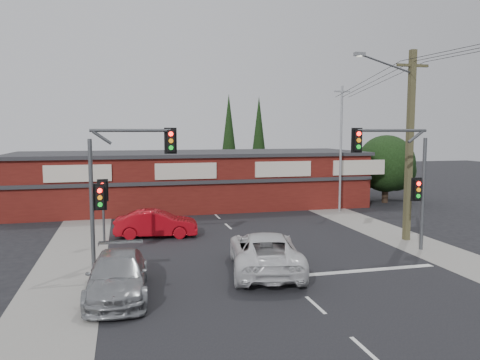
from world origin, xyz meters
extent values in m
plane|color=black|center=(0.00, 0.00, 0.00)|extent=(120.00, 120.00, 0.00)
cube|color=black|center=(0.00, 5.00, 0.01)|extent=(14.00, 70.00, 0.01)
cube|color=gray|center=(-8.50, 5.00, 0.01)|extent=(3.00, 70.00, 0.02)
cube|color=gray|center=(8.50, 5.00, 0.01)|extent=(3.00, 70.00, 0.02)
cube|color=silver|center=(3.50, -1.50, 0.01)|extent=(6.50, 0.35, 0.01)
imported|color=silver|center=(-0.51, -0.49, 0.82)|extent=(3.80, 6.34, 1.65)
imported|color=#959799|center=(-6.44, -2.06, 0.74)|extent=(2.31, 5.20, 1.48)
imported|color=#A70A13|center=(-4.45, 7.00, 0.74)|extent=(4.66, 2.15, 1.48)
cube|color=silver|center=(0.00, -7.96, 0.01)|extent=(0.12, 1.60, 0.01)
cube|color=silver|center=(0.00, -4.62, 0.01)|extent=(0.12, 1.60, 0.01)
cube|color=silver|center=(0.00, -1.27, 0.01)|extent=(0.12, 1.60, 0.01)
cube|color=silver|center=(0.00, 2.07, 0.01)|extent=(0.12, 1.60, 0.01)
cube|color=silver|center=(0.00, 5.42, 0.01)|extent=(0.12, 1.60, 0.01)
cube|color=silver|center=(0.00, 8.77, 0.01)|extent=(0.12, 1.60, 0.01)
cube|color=silver|center=(0.00, 12.11, 0.01)|extent=(0.12, 1.60, 0.01)
cube|color=silver|center=(0.00, 15.46, 0.01)|extent=(0.12, 1.60, 0.01)
cube|color=silver|center=(0.00, 18.80, 0.01)|extent=(0.12, 1.60, 0.01)
cube|color=#4F130F|center=(-1.00, 17.00, 2.00)|extent=(26.00, 8.00, 4.00)
cube|color=#2D2D30|center=(-1.00, 17.00, 4.10)|extent=(26.40, 8.40, 0.25)
cube|color=beige|center=(-9.00, 12.95, 3.10)|extent=(4.20, 0.12, 1.10)
cube|color=beige|center=(-2.00, 12.95, 3.10)|extent=(4.20, 0.12, 1.10)
cube|color=beige|center=(5.00, 12.95, 3.10)|extent=(4.20, 0.12, 1.10)
cube|color=beige|center=(11.00, 12.95, 3.10)|extent=(4.20, 0.12, 1.10)
cube|color=#2D2D30|center=(-1.00, 12.90, 2.30)|extent=(26.00, 0.15, 0.25)
cylinder|color=#2D2116|center=(14.50, 15.00, 0.90)|extent=(0.50, 0.50, 1.80)
sphere|color=black|center=(14.50, 15.00, 3.20)|extent=(4.60, 4.60, 4.60)
sphere|color=black|center=(16.00, 16.00, 2.50)|extent=(3.40, 3.40, 3.40)
sphere|color=black|center=(13.20, 16.40, 2.30)|extent=(2.80, 2.80, 2.80)
cylinder|color=#2D2116|center=(3.50, 24.00, 1.00)|extent=(0.24, 0.24, 2.00)
cone|color=black|center=(3.50, 24.00, 5.50)|extent=(1.80, 1.80, 7.50)
cylinder|color=#2D2116|center=(7.00, 26.00, 1.00)|extent=(0.24, 0.24, 2.00)
cone|color=black|center=(7.00, 26.00, 5.50)|extent=(1.80, 1.80, 7.50)
cylinder|color=#47494C|center=(-7.50, 2.00, 2.75)|extent=(0.18, 0.18, 5.50)
cylinder|color=#47494C|center=(-5.80, 2.00, 5.85)|extent=(3.40, 0.14, 0.14)
cylinder|color=#47494C|center=(-6.99, 2.00, 5.55)|extent=(0.82, 0.14, 0.63)
cube|color=black|center=(-4.10, 2.00, 5.40)|extent=(0.32, 0.22, 0.95)
cube|color=black|center=(-4.10, 2.07, 5.40)|extent=(0.55, 0.04, 1.15)
cylinder|color=#FF0C07|center=(-4.10, 1.87, 5.70)|extent=(0.20, 0.06, 0.20)
cylinder|color=orange|center=(-4.10, 1.87, 5.40)|extent=(0.20, 0.06, 0.20)
cylinder|color=#0CE526|center=(-4.10, 1.87, 5.10)|extent=(0.20, 0.06, 0.20)
cube|color=black|center=(-7.15, 2.00, 3.00)|extent=(0.32, 0.22, 0.95)
cube|color=black|center=(-7.15, 2.07, 3.00)|extent=(0.55, 0.04, 1.15)
cylinder|color=#FF0C07|center=(-7.15, 1.87, 3.30)|extent=(0.20, 0.06, 0.20)
cylinder|color=orange|center=(-7.15, 1.87, 3.00)|extent=(0.20, 0.06, 0.20)
cylinder|color=#0CE526|center=(-7.15, 1.87, 2.70)|extent=(0.20, 0.06, 0.20)
cylinder|color=#47494C|center=(8.00, 1.00, 2.75)|extent=(0.18, 0.18, 5.50)
cylinder|color=#47494C|center=(6.20, 1.00, 5.85)|extent=(3.60, 0.14, 0.14)
cylinder|color=#47494C|center=(7.46, 1.00, 5.55)|extent=(0.82, 0.14, 0.63)
cube|color=black|center=(4.40, 1.00, 5.40)|extent=(0.32, 0.22, 0.95)
cube|color=black|center=(4.40, 1.07, 5.40)|extent=(0.55, 0.04, 1.15)
cylinder|color=#FF0C07|center=(4.40, 0.87, 5.70)|extent=(0.20, 0.06, 0.20)
cylinder|color=orange|center=(4.40, 0.87, 5.40)|extent=(0.20, 0.06, 0.20)
cylinder|color=#0CE526|center=(4.40, 0.87, 5.10)|extent=(0.20, 0.06, 0.20)
cube|color=black|center=(7.65, 1.00, 3.00)|extent=(0.32, 0.22, 0.95)
cube|color=black|center=(7.65, 1.07, 3.00)|extent=(0.55, 0.04, 1.15)
cylinder|color=#FF0C07|center=(7.65, 0.87, 3.30)|extent=(0.20, 0.06, 0.20)
cylinder|color=orange|center=(7.65, 0.87, 3.00)|extent=(0.20, 0.06, 0.20)
cylinder|color=#0CE526|center=(7.65, 0.87, 2.70)|extent=(0.20, 0.06, 0.20)
cylinder|color=#47494C|center=(-7.20, 6.00, 1.50)|extent=(0.12, 0.12, 3.00)
cube|color=black|center=(-7.20, 6.00, 2.80)|extent=(0.32, 0.22, 0.95)
cube|color=black|center=(-7.20, 6.07, 2.80)|extent=(0.55, 0.04, 1.15)
cylinder|color=#FF0C07|center=(-7.20, 5.87, 3.10)|extent=(0.20, 0.06, 0.20)
cylinder|color=orange|center=(-7.20, 5.87, 2.80)|extent=(0.20, 0.06, 0.20)
cylinder|color=#0CE526|center=(-7.20, 5.87, 2.50)|extent=(0.20, 0.06, 0.20)
cube|color=brown|center=(8.50, 3.00, 5.00)|extent=(0.30, 0.30, 10.00)
cube|color=brown|center=(8.50, 3.00, 9.20)|extent=(1.80, 0.14, 0.14)
cylinder|color=#47494C|center=(6.90, 2.85, 9.20)|extent=(3.23, 0.39, 0.89)
cube|color=slate|center=(5.30, 2.70, 9.60)|extent=(0.55, 0.25, 0.18)
cylinder|color=silver|center=(5.30, 2.70, 9.50)|extent=(0.28, 0.28, 0.05)
cylinder|color=gray|center=(9.00, 12.00, 4.50)|extent=(0.16, 0.16, 9.00)
cube|color=gray|center=(9.00, 12.00, 8.60)|extent=(1.20, 0.10, 0.10)
cylinder|color=black|center=(8.15, 7.50, 8.80)|extent=(0.73, 9.01, 1.22)
cylinder|color=black|center=(8.75, 7.50, 8.80)|extent=(0.52, 9.00, 1.22)
cylinder|color=black|center=(9.34, 7.50, 8.80)|extent=(0.31, 9.00, 1.22)
camera|label=1|loc=(-6.16, -18.71, 5.84)|focal=35.00mm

